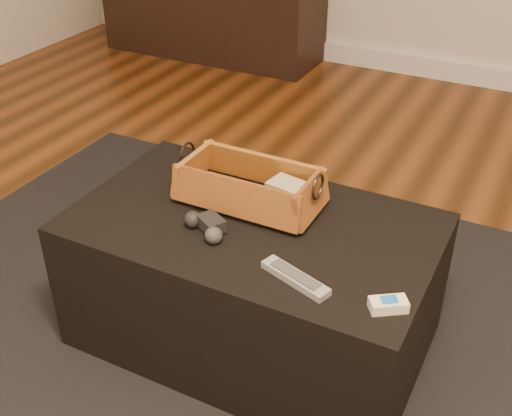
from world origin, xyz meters
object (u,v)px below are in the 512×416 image
at_px(media_cabinet, 212,12).
at_px(game_controller, 206,226).
at_px(ottoman, 253,281).
at_px(wicker_basket, 250,188).
at_px(tv_remote, 241,196).
at_px(cream_gadget, 388,305).
at_px(silver_remote, 295,278).

distance_m(media_cabinet, game_controller, 2.73).
relative_size(ottoman, wicker_basket, 2.39).
xyz_separation_m(tv_remote, cream_gadget, (0.51, -0.25, -0.01)).
xyz_separation_m(ottoman, wicker_basket, (-0.05, 0.08, 0.26)).
distance_m(media_cabinet, silver_remote, 2.96).
bearing_deg(wicker_basket, game_controller, -99.16).
bearing_deg(media_cabinet, wicker_basket, -56.93).
xyz_separation_m(media_cabinet, cream_gadget, (1.90, -2.43, 0.17)).
distance_m(game_controller, silver_remote, 0.30).
xyz_separation_m(wicker_basket, cream_gadget, (0.49, -0.26, -0.03)).
xyz_separation_m(silver_remote, cream_gadget, (0.23, 0.00, 0.00)).
relative_size(game_controller, cream_gadget, 1.58).
distance_m(media_cabinet, wicker_basket, 2.59).
distance_m(ottoman, silver_remote, 0.36).
bearing_deg(cream_gadget, media_cabinet, 128.07).
xyz_separation_m(wicker_basket, game_controller, (-0.03, -0.19, -0.03)).
bearing_deg(cream_gadget, tv_remote, 154.21).
bearing_deg(silver_remote, wicker_basket, 134.65).
relative_size(media_cabinet, silver_remote, 7.17).
relative_size(ottoman, silver_remote, 5.13).
bearing_deg(wicker_basket, ottoman, -57.27).
height_order(game_controller, silver_remote, game_controller).
distance_m(ottoman, wicker_basket, 0.28).
relative_size(game_controller, silver_remote, 0.77).
distance_m(ottoman, cream_gadget, 0.53).
distance_m(media_cabinet, tv_remote, 2.59).
height_order(media_cabinet, silver_remote, media_cabinet).
distance_m(tv_remote, game_controller, 0.17).
bearing_deg(ottoman, cream_gadget, -22.42).
bearing_deg(silver_remote, media_cabinet, 124.53).
bearing_deg(media_cabinet, game_controller, -59.65).
height_order(ottoman, game_controller, game_controller).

